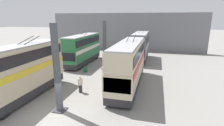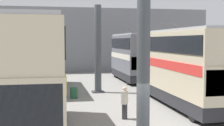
% 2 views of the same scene
% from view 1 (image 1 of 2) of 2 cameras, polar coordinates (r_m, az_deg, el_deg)
% --- Properties ---
extents(ground_plane, '(240.00, 240.00, 0.00)m').
position_cam_1_polar(ground_plane, '(15.15, -18.18, -15.98)').
color(ground_plane, gray).
extents(depot_back_wall, '(0.50, 36.00, 8.65)m').
position_cam_1_polar(depot_back_wall, '(41.69, 4.24, 10.05)').
color(depot_back_wall, slate).
rests_on(depot_back_wall, ground_plane).
extents(support_column_near, '(1.00, 1.00, 7.16)m').
position_cam_1_polar(support_column_near, '(14.42, -17.53, -2.50)').
color(support_column_near, '#42474C').
rests_on(support_column_near, ground_plane).
extents(support_column_far, '(1.00, 1.00, 7.16)m').
position_cam_1_polar(support_column_far, '(25.91, -2.45, 5.46)').
color(support_column_far, '#42474C').
rests_on(support_column_far, ground_plane).
extents(bus_left_near, '(11.43, 2.54, 5.60)m').
position_cam_1_polar(bus_left_near, '(19.28, 5.45, 0.38)').
color(bus_left_near, black).
rests_on(bus_left_near, ground_plane).
extents(bus_left_far, '(9.11, 2.54, 5.59)m').
position_cam_1_polar(bus_left_far, '(31.88, 9.23, 5.81)').
color(bus_left_far, black).
rests_on(bus_left_far, ground_plane).
extents(bus_right_near, '(9.98, 2.54, 5.75)m').
position_cam_1_polar(bus_right_near, '(18.45, -27.11, -1.53)').
color(bus_right_near, black).
rests_on(bus_right_near, ground_plane).
extents(bus_right_far, '(10.43, 2.54, 5.41)m').
position_cam_1_polar(bus_right_far, '(29.87, -9.56, 5.04)').
color(bus_right_far, black).
rests_on(bus_right_far, ground_plane).
extents(person_aisle_midway, '(0.48, 0.43, 1.78)m').
position_cam_1_polar(person_aisle_midway, '(18.34, -10.32, -6.71)').
color(person_aisle_midway, '#2D2D33').
rests_on(person_aisle_midway, ground_plane).
extents(oil_drum, '(0.58, 0.58, 0.82)m').
position_cam_1_polar(oil_drum, '(25.18, -8.63, -2.07)').
color(oil_drum, '#235638').
rests_on(oil_drum, ground_plane).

